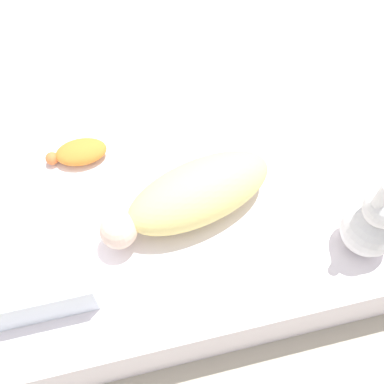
% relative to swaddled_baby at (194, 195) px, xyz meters
% --- Properties ---
extents(ground_plane, '(12.00, 12.00, 0.00)m').
position_rel_swaddled_baby_xyz_m(ground_plane, '(0.02, -0.05, -0.29)').
color(ground_plane, '#B2A893').
extents(bed_mattress, '(1.41, 0.86, 0.22)m').
position_rel_swaddled_baby_xyz_m(bed_mattress, '(0.02, -0.05, -0.19)').
color(bed_mattress, white).
rests_on(bed_mattress, ground_plane).
extents(swaddled_baby, '(0.54, 0.30, 0.16)m').
position_rel_swaddled_baby_xyz_m(swaddled_baby, '(0.00, 0.00, 0.00)').
color(swaddled_baby, '#EFDB7F').
rests_on(swaddled_baby, bed_mattress).
extents(pillow, '(0.34, 0.36, 0.12)m').
position_rel_swaddled_baby_xyz_m(pillow, '(0.48, 0.06, -0.02)').
color(pillow, white).
rests_on(pillow, bed_mattress).
extents(bunny_plush, '(0.15, 0.15, 0.30)m').
position_rel_swaddled_baby_xyz_m(bunny_plush, '(-0.44, 0.22, 0.03)').
color(bunny_plush, white).
rests_on(bunny_plush, bed_mattress).
extents(turtle_plush, '(0.19, 0.10, 0.06)m').
position_rel_swaddled_baby_xyz_m(turtle_plush, '(0.31, -0.27, -0.05)').
color(turtle_plush, orange).
rests_on(turtle_plush, bed_mattress).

